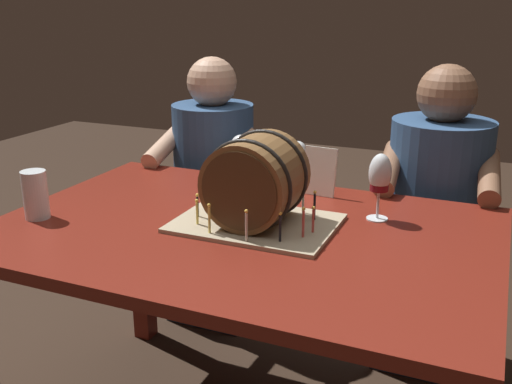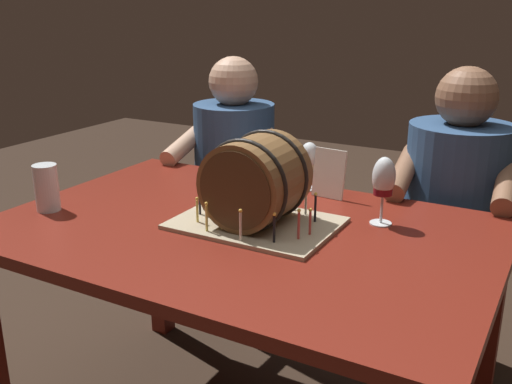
{
  "view_description": "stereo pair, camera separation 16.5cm",
  "coord_description": "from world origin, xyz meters",
  "px_view_note": "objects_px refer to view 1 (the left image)",
  "views": [
    {
      "loc": [
        0.65,
        -1.42,
        1.35
      ],
      "look_at": [
        0.03,
        0.03,
        0.84
      ],
      "focal_mm": 41.31,
      "sensor_mm": 36.0,
      "label": 1
    },
    {
      "loc": [
        0.8,
        -1.34,
        1.35
      ],
      "look_at": [
        0.03,
        0.03,
        0.84
      ],
      "focal_mm": 41.31,
      "sensor_mm": 36.0,
      "label": 2
    }
  ],
  "objects_px": {
    "wine_glass_red": "(380,176)",
    "person_seated_left": "(214,203)",
    "wine_glass_amber": "(263,151)",
    "person_seated_right": "(433,231)",
    "barrel_cake": "(256,184)",
    "dining_table": "(243,260)",
    "wine_glass_empty": "(240,153)",
    "beer_pint": "(36,196)",
    "menu_card": "(320,172)",
    "wine_glass_white": "(298,157)"
  },
  "relations": [
    {
      "from": "barrel_cake",
      "to": "wine_glass_white",
      "type": "relative_size",
      "value": 2.75
    },
    {
      "from": "wine_glass_amber",
      "to": "wine_glass_white",
      "type": "bearing_deg",
      "value": 1.21
    },
    {
      "from": "wine_glass_amber",
      "to": "person_seated_left",
      "type": "xyz_separation_m",
      "value": [
        -0.35,
        0.29,
        -0.33
      ]
    },
    {
      "from": "barrel_cake",
      "to": "wine_glass_amber",
      "type": "bearing_deg",
      "value": 109.57
    },
    {
      "from": "wine_glass_empty",
      "to": "menu_card",
      "type": "bearing_deg",
      "value": 17.41
    },
    {
      "from": "barrel_cake",
      "to": "person_seated_right",
      "type": "distance_m",
      "value": 0.86
    },
    {
      "from": "wine_glass_red",
      "to": "menu_card",
      "type": "distance_m",
      "value": 0.28
    },
    {
      "from": "dining_table",
      "to": "wine_glass_empty",
      "type": "distance_m",
      "value": 0.4
    },
    {
      "from": "person_seated_right",
      "to": "beer_pint",
      "type": "bearing_deg",
      "value": -140.12
    },
    {
      "from": "wine_glass_amber",
      "to": "wine_glass_white",
      "type": "height_order",
      "value": "wine_glass_amber"
    },
    {
      "from": "wine_glass_amber",
      "to": "beer_pint",
      "type": "xyz_separation_m",
      "value": [
        -0.48,
        -0.58,
        -0.05
      ]
    },
    {
      "from": "wine_glass_amber",
      "to": "menu_card",
      "type": "distance_m",
      "value": 0.22
    },
    {
      "from": "person_seated_right",
      "to": "wine_glass_red",
      "type": "bearing_deg",
      "value": -103.41
    },
    {
      "from": "wine_glass_white",
      "to": "wine_glass_amber",
      "type": "bearing_deg",
      "value": -178.79
    },
    {
      "from": "barrel_cake",
      "to": "beer_pint",
      "type": "height_order",
      "value": "barrel_cake"
    },
    {
      "from": "barrel_cake",
      "to": "wine_glass_amber",
      "type": "relative_size",
      "value": 2.5
    },
    {
      "from": "wine_glass_amber",
      "to": "person_seated_right",
      "type": "xyz_separation_m",
      "value": [
        0.56,
        0.29,
        -0.32
      ]
    },
    {
      "from": "wine_glass_white",
      "to": "beer_pint",
      "type": "bearing_deg",
      "value": -136.31
    },
    {
      "from": "beer_pint",
      "to": "person_seated_left",
      "type": "distance_m",
      "value": 0.93
    },
    {
      "from": "dining_table",
      "to": "menu_card",
      "type": "xyz_separation_m",
      "value": [
        0.11,
        0.37,
        0.18
      ]
    },
    {
      "from": "wine_glass_empty",
      "to": "person_seated_right",
      "type": "height_order",
      "value": "person_seated_right"
    },
    {
      "from": "wine_glass_red",
      "to": "wine_glass_empty",
      "type": "bearing_deg",
      "value": 171.18
    },
    {
      "from": "barrel_cake",
      "to": "wine_glass_empty",
      "type": "bearing_deg",
      "value": 122.82
    },
    {
      "from": "wine_glass_red",
      "to": "person_seated_left",
      "type": "height_order",
      "value": "person_seated_left"
    },
    {
      "from": "person_seated_left",
      "to": "wine_glass_amber",
      "type": "bearing_deg",
      "value": -40.06
    },
    {
      "from": "wine_glass_red",
      "to": "person_seated_right",
      "type": "bearing_deg",
      "value": 76.59
    },
    {
      "from": "barrel_cake",
      "to": "person_seated_right",
      "type": "relative_size",
      "value": 0.39
    },
    {
      "from": "beer_pint",
      "to": "wine_glass_empty",
      "type": "bearing_deg",
      "value": 45.4
    },
    {
      "from": "dining_table",
      "to": "wine_glass_empty",
      "type": "relative_size",
      "value": 7.13
    },
    {
      "from": "wine_glass_empty",
      "to": "beer_pint",
      "type": "xyz_separation_m",
      "value": [
        -0.45,
        -0.46,
        -0.07
      ]
    },
    {
      "from": "barrel_cake",
      "to": "person_seated_left",
      "type": "distance_m",
      "value": 0.89
    },
    {
      "from": "dining_table",
      "to": "wine_glass_amber",
      "type": "distance_m",
      "value": 0.48
    },
    {
      "from": "menu_card",
      "to": "wine_glass_empty",
      "type": "bearing_deg",
      "value": -157.55
    },
    {
      "from": "person_seated_right",
      "to": "wine_glass_white",
      "type": "bearing_deg",
      "value": -146.27
    },
    {
      "from": "barrel_cake",
      "to": "wine_glass_red",
      "type": "bearing_deg",
      "value": 30.86
    },
    {
      "from": "wine_glass_amber",
      "to": "wine_glass_empty",
      "type": "xyz_separation_m",
      "value": [
        -0.03,
        -0.12,
        0.02
      ]
    },
    {
      "from": "wine_glass_red",
      "to": "dining_table",
      "type": "bearing_deg",
      "value": -147.59
    },
    {
      "from": "beer_pint",
      "to": "menu_card",
      "type": "height_order",
      "value": "menu_card"
    },
    {
      "from": "dining_table",
      "to": "beer_pint",
      "type": "xyz_separation_m",
      "value": [
        -0.59,
        -0.17,
        0.17
      ]
    },
    {
      "from": "wine_glass_red",
      "to": "beer_pint",
      "type": "xyz_separation_m",
      "value": [
        -0.93,
        -0.38,
        -0.06
      ]
    },
    {
      "from": "wine_glass_white",
      "to": "person_seated_right",
      "type": "distance_m",
      "value": 0.61
    },
    {
      "from": "menu_card",
      "to": "person_seated_left",
      "type": "distance_m",
      "value": 0.72
    },
    {
      "from": "dining_table",
      "to": "menu_card",
      "type": "relative_size",
      "value": 8.78
    },
    {
      "from": "barrel_cake",
      "to": "beer_pint",
      "type": "bearing_deg",
      "value": -162.12
    },
    {
      "from": "wine_glass_red",
      "to": "wine_glass_white",
      "type": "bearing_deg",
      "value": 148.12
    },
    {
      "from": "wine_glass_amber",
      "to": "wine_glass_white",
      "type": "xyz_separation_m",
      "value": [
        0.13,
        0.0,
        -0.01
      ]
    },
    {
      "from": "wine_glass_amber",
      "to": "person_seated_left",
      "type": "relative_size",
      "value": 0.16
    },
    {
      "from": "wine_glass_white",
      "to": "beer_pint",
      "type": "height_order",
      "value": "wine_glass_white"
    },
    {
      "from": "wine_glass_white",
      "to": "wine_glass_empty",
      "type": "height_order",
      "value": "wine_glass_empty"
    },
    {
      "from": "dining_table",
      "to": "wine_glass_white",
      "type": "xyz_separation_m",
      "value": [
        0.02,
        0.41,
        0.21
      ]
    }
  ]
}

